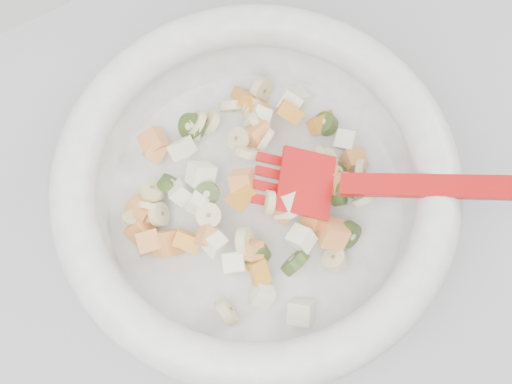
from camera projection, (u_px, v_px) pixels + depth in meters
counter at (248, 276)px, 1.07m from camera, size 2.00×0.60×0.90m
mixing_bowl at (256, 188)px, 0.58m from camera, size 0.40×0.36×0.13m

